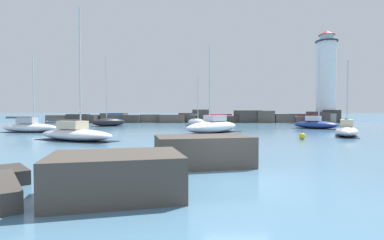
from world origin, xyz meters
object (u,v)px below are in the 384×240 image
at_px(sailboat_moored_0, 213,126).
at_px(sailboat_moored_5, 30,127).
at_px(sailboat_moored_2, 197,122).
at_px(sailboat_moored_1, 75,133).
at_px(sailboat_moored_3, 315,124).
at_px(mooring_buoy_orange_near, 212,144).
at_px(mooring_buoy_far_side, 302,136).
at_px(sailboat_moored_4, 347,130).
at_px(sailboat_moored_6, 109,122).
at_px(lighthouse, 326,81).

bearing_deg(sailboat_moored_0, sailboat_moored_5, 176.07).
xyz_separation_m(sailboat_moored_0, sailboat_moored_5, (-20.06, 1.38, -0.13)).
height_order(sailboat_moored_2, sailboat_moored_5, sailboat_moored_5).
bearing_deg(sailboat_moored_5, sailboat_moored_1, -47.81).
xyz_separation_m(sailboat_moored_3, sailboat_moored_5, (-34.22, -5.75, -0.04)).
height_order(sailboat_moored_2, mooring_buoy_orange_near, sailboat_moored_2).
bearing_deg(mooring_buoy_far_side, sailboat_moored_3, 62.70).
height_order(sailboat_moored_1, sailboat_moored_4, sailboat_moored_1).
bearing_deg(sailboat_moored_3, sailboat_moored_5, -170.45).
distance_m(sailboat_moored_6, mooring_buoy_orange_near, 29.90).
distance_m(sailboat_moored_3, sailboat_moored_6, 29.35).
height_order(lighthouse, sailboat_moored_5, lighthouse).
bearing_deg(sailboat_moored_6, lighthouse, 20.02).
distance_m(sailboat_moored_0, sailboat_moored_4, 12.83).
xyz_separation_m(sailboat_moored_1, sailboat_moored_2, (10.60, 22.27, 0.02)).
distance_m(sailboat_moored_6, mooring_buoy_far_side, 29.76).
relative_size(sailboat_moored_1, sailboat_moored_2, 1.33).
relative_size(lighthouse, sailboat_moored_0, 2.00).
xyz_separation_m(mooring_buoy_orange_near, mooring_buoy_far_side, (8.02, 5.94, -0.06)).
bearing_deg(sailboat_moored_2, lighthouse, 27.16).
relative_size(sailboat_moored_1, sailboat_moored_4, 1.49).
bearing_deg(sailboat_moored_3, lighthouse, 61.58).
height_order(sailboat_moored_0, sailboat_moored_2, sailboat_moored_0).
xyz_separation_m(sailboat_moored_1, mooring_buoy_far_side, (18.46, 0.49, -0.31)).
relative_size(sailboat_moored_2, sailboat_moored_5, 0.94).
xyz_separation_m(lighthouse, sailboat_moored_1, (-37.31, -35.97, -7.69)).
relative_size(sailboat_moored_2, sailboat_moored_6, 0.75).
relative_size(lighthouse, sailboat_moored_6, 1.75).
height_order(sailboat_moored_4, mooring_buoy_orange_near, sailboat_moored_4).
xyz_separation_m(sailboat_moored_0, sailboat_moored_6, (-14.47, 13.61, -0.04)).
bearing_deg(sailboat_moored_0, sailboat_moored_4, -19.57).
height_order(mooring_buoy_orange_near, mooring_buoy_far_side, mooring_buoy_orange_near).
relative_size(sailboat_moored_3, sailboat_moored_6, 1.01).
height_order(sailboat_moored_5, sailboat_moored_6, sailboat_moored_6).
relative_size(mooring_buoy_orange_near, mooring_buoy_far_side, 1.16).
distance_m(sailboat_moored_3, sailboat_moored_5, 34.70).
distance_m(sailboat_moored_0, mooring_buoy_far_side, 9.92).
bearing_deg(lighthouse, sailboat_moored_4, -112.52).
bearing_deg(lighthouse, sailboat_moored_5, -149.56).
bearing_deg(sailboat_moored_5, sailboat_moored_4, -10.01).
relative_size(sailboat_moored_0, mooring_buoy_far_side, 12.56).
distance_m(lighthouse, sailboat_moored_4, 36.00).
bearing_deg(mooring_buoy_orange_near, sailboat_moored_3, 52.78).
xyz_separation_m(sailboat_moored_2, sailboat_moored_5, (-18.90, -13.10, -0.00)).
bearing_deg(sailboat_moored_3, sailboat_moored_6, 167.26).
height_order(sailboat_moored_1, mooring_buoy_far_side, sailboat_moored_1).
bearing_deg(sailboat_moored_4, lighthouse, 67.48).
height_order(sailboat_moored_1, sailboat_moored_5, sailboat_moored_1).
distance_m(sailboat_moored_1, sailboat_moored_2, 24.66).
bearing_deg(mooring_buoy_orange_near, lighthouse, 57.03).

